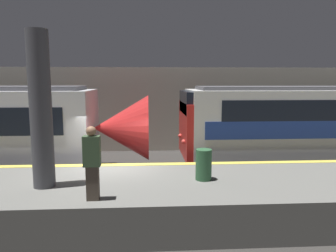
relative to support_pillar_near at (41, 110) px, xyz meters
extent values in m
plane|color=#33302D|center=(1.41, 2.19, -3.01)|extent=(120.00, 120.00, 0.00)
cube|color=slate|center=(1.41, 0.32, -2.49)|extent=(40.00, 3.75, 1.04)
cube|color=#EAD14C|center=(1.41, 2.04, -1.97)|extent=(40.00, 0.30, 0.01)
cube|color=#B2AD9E|center=(1.41, 8.92, -0.81)|extent=(50.00, 0.15, 4.41)
cylinder|color=#47474C|center=(0.00, 0.00, 0.00)|extent=(0.55, 0.55, 3.95)
cone|color=red|center=(1.60, 4.75, -1.16)|extent=(2.20, 2.61, 2.61)
sphere|color=#F2EFCC|center=(2.55, 4.75, -1.57)|extent=(0.20, 0.20, 0.20)
cube|color=red|center=(4.21, 4.75, -1.24)|extent=(0.25, 2.96, 2.20)
cube|color=black|center=(4.21, 4.75, -0.14)|extent=(0.25, 2.66, 0.88)
sphere|color=#EA4C42|center=(4.06, 4.07, -1.62)|extent=(0.18, 0.18, 0.18)
sphere|color=#EA4C42|center=(4.06, 5.42, -1.62)|extent=(0.18, 0.18, 0.18)
cube|color=#473D33|center=(1.41, -1.04, -1.58)|extent=(0.28, 0.20, 0.79)
cube|color=#3D5638|center=(1.41, -1.04, -0.84)|extent=(0.38, 0.24, 0.69)
sphere|color=#9E7051|center=(1.41, -1.04, -0.38)|extent=(0.22, 0.22, 0.22)
cylinder|color=#2D5B38|center=(4.19, 0.31, -1.55)|extent=(0.44, 0.44, 0.85)
camera|label=1|loc=(2.66, -8.33, 0.75)|focal=35.00mm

